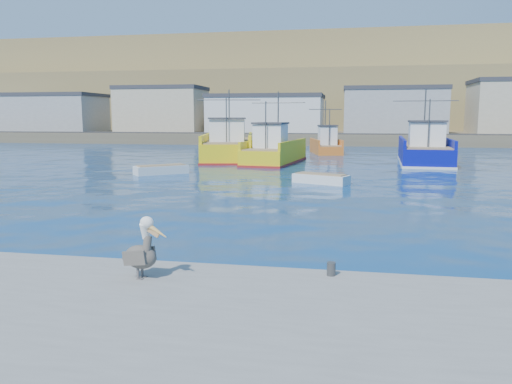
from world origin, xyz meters
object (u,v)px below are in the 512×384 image
boat_orange (326,145)px  pelican (142,252)px  trawler_yellow_a (229,147)px  trawler_blue (424,151)px  skiff_extra (161,170)px  trawler_yellow_b (274,152)px  skiff_mid (321,180)px

boat_orange → pelican: boat_orange is taller
trawler_yellow_a → trawler_blue: size_ratio=1.18×
boat_orange → skiff_extra: boat_orange is taller
trawler_yellow_b → pelican: (2.11, -34.02, 0.10)m
trawler_yellow_b → skiff_mid: bearing=-70.0°
boat_orange → skiff_extra: (-10.67, -22.87, -0.72)m
pelican → trawler_yellow_a: bearing=100.8°
skiff_mid → skiff_extra: bearing=165.0°
trawler_yellow_a → trawler_yellow_b: 5.91m
trawler_blue → boat_orange: bearing=131.4°
skiff_mid → trawler_yellow_a: bearing=120.6°
trawler_yellow_a → skiff_mid: (9.85, -16.62, -0.93)m
trawler_blue → skiff_mid: 17.71m
pelican → trawler_blue: bearing=73.1°
trawler_yellow_a → skiff_extra: bearing=-97.1°
trawler_blue → skiff_extra: bearing=-147.6°
trawler_blue → skiff_extra: (-19.77, -12.56, -0.81)m
trawler_yellow_a → trawler_blue: bearing=-3.1°
trawler_yellow_a → pelican: trawler_yellow_a is taller
trawler_yellow_b → skiff_extra: size_ratio=2.92×
pelican → skiff_mid: bearing=82.3°
trawler_blue → pelican: size_ratio=8.60×
skiff_mid → pelican: 20.81m
trawler_blue → skiff_extra: trawler_blue is taller
trawler_blue → pelican: (-11.01, -36.26, 0.03)m
trawler_yellow_b → skiff_mid: size_ratio=2.98×
skiff_extra → skiff_mid: bearing=-15.0°
boat_orange → trawler_yellow_a: bearing=-133.9°
trawler_yellow_a → skiff_extra: (-1.69, -13.53, -0.91)m
trawler_yellow_b → boat_orange: size_ratio=1.43×
trawler_yellow_a → boat_orange: (8.98, 9.34, -0.19)m
skiff_extra → pelican: size_ratio=2.64×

